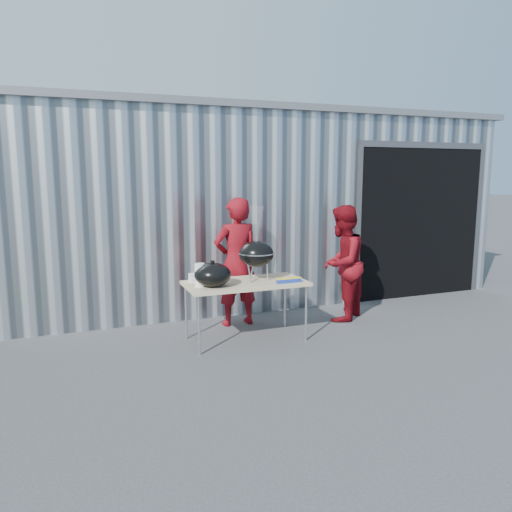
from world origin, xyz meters
name	(u,v)px	position (x,y,z in m)	size (l,w,h in m)	color
ground	(285,352)	(0.00, 0.00, 0.00)	(80.00, 80.00, 0.00)	#3A3A3C
building	(232,201)	(0.92, 4.59, 1.54)	(8.20, 6.20, 3.10)	silver
folding_table	(246,285)	(-0.27, 0.59, 0.71)	(1.50, 0.75, 0.75)	tan
kettle_grill	(256,248)	(-0.11, 0.62, 1.17)	(0.45, 0.45, 0.94)	black
grill_lid	(213,275)	(-0.72, 0.49, 0.89)	(0.44, 0.44, 0.32)	black
paper_towels	(200,275)	(-0.87, 0.54, 0.89)	(0.12, 0.12, 0.28)	white
white_tub	(198,278)	(-0.82, 0.83, 0.80)	(0.20, 0.15, 0.10)	white
foil_box	(289,280)	(0.21, 0.34, 0.78)	(0.32, 0.06, 0.06)	#173099
person_cook	(236,262)	(-0.15, 1.26, 0.88)	(0.64, 0.42, 1.77)	maroon
person_bystander	(342,263)	(1.33, 0.95, 0.82)	(0.80, 0.62, 1.65)	maroon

